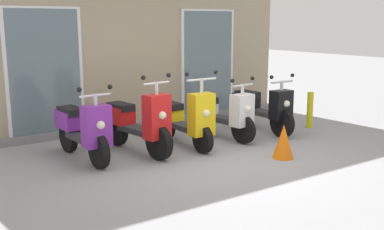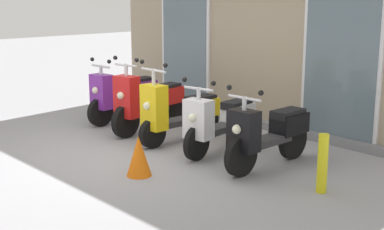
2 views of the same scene
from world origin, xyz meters
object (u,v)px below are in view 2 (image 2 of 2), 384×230
Objects in this scene: scooter_purple at (123,95)px; traffic_cone at (139,156)px; scooter_yellow at (179,112)px; scooter_black at (268,133)px; scooter_red at (148,102)px; scooter_white at (220,121)px; curb_bollard at (322,163)px.

scooter_purple is 3.03m from traffic_cone.
scooter_yellow is at bearing 121.03° from traffic_cone.
scooter_yellow is at bearing -178.76° from scooter_black.
traffic_cone is (0.86, -1.43, -0.21)m from scooter_yellow.
scooter_black is at bearing -0.74° from scooter_red.
scooter_white is at bearing -2.17° from scooter_purple.
scooter_purple reaches higher than scooter_black.
scooter_purple is 2.24× the size of curb_bollard.
traffic_cone is at bearing -121.21° from scooter_black.
scooter_black is at bearing -2.30° from scooter_purple.
scooter_black is at bearing 165.21° from curb_bollard.
scooter_yellow reaches higher than scooter_black.
traffic_cone is at bearing -32.04° from scooter_purple.
scooter_white reaches higher than curb_bollard.
scooter_red is 1.05× the size of scooter_white.
traffic_cone is 2.25m from curb_bollard.
curb_bollard is at bearing -14.79° from scooter_black.
scooter_purple is at bearing 174.09° from scooter_yellow.
curb_bollard is (1.02, -0.27, -0.12)m from scooter_black.
scooter_yellow is (0.84, -0.07, -0.02)m from scooter_red.
scooter_purple is 4.49m from curb_bollard.
curb_bollard is at bearing 32.02° from traffic_cone.
scooter_white is (2.51, -0.10, -0.01)m from scooter_purple.
scooter_red is at bearing 138.62° from traffic_cone.
scooter_yellow is at bearing -4.82° from scooter_red.
scooter_red is at bearing -6.98° from scooter_purple.
scooter_purple is at bearing 177.83° from scooter_white.
traffic_cone is 0.74× the size of curb_bollard.
curb_bollard is at bearing -4.80° from scooter_red.
scooter_yellow is 0.99× the size of scooter_white.
scooter_yellow is at bearing -5.91° from scooter_purple.
scooter_white is at bearing 170.90° from curb_bollard.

